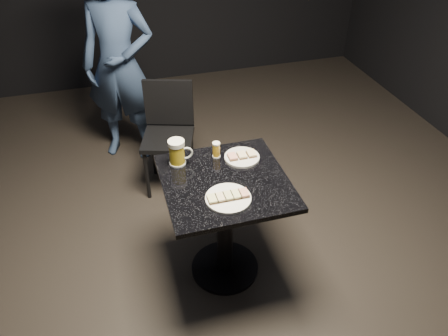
{
  "coord_description": "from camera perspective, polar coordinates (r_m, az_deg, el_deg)",
  "views": [
    {
      "loc": [
        -0.54,
        -1.84,
        2.27
      ],
      "look_at": [
        0.0,
        0.02,
        0.82
      ],
      "focal_mm": 35.0,
      "sensor_mm": 36.0,
      "label": 1
    }
  ],
  "objects": [
    {
      "name": "floor",
      "position": [
        2.97,
        0.11,
        -12.96
      ],
      "size": [
        6.0,
        6.0,
        0.0
      ],
      "primitive_type": "plane",
      "color": "black",
      "rests_on": "ground"
    },
    {
      "name": "plate_large",
      "position": [
        2.32,
        0.55,
        -3.99
      ],
      "size": [
        0.25,
        0.25,
        0.01
      ],
      "primitive_type": "cylinder",
      "color": "white",
      "rests_on": "table"
    },
    {
      "name": "plate_small",
      "position": [
        2.62,
        2.35,
        1.4
      ],
      "size": [
        0.21,
        0.21,
        0.01
      ],
      "primitive_type": "cylinder",
      "color": "silver",
      "rests_on": "table"
    },
    {
      "name": "patron",
      "position": [
        3.7,
        -13.54,
        12.94
      ],
      "size": [
        0.71,
        0.6,
        1.66
      ],
      "primitive_type": "imported",
      "rotation": [
        0.0,
        0.0,
        -0.39
      ],
      "color": "navy",
      "rests_on": "floor"
    },
    {
      "name": "table",
      "position": [
        2.61,
        0.12,
        -5.75
      ],
      "size": [
        0.7,
        0.7,
        0.75
      ],
      "color": "black",
      "rests_on": "floor"
    },
    {
      "name": "beer_mug",
      "position": [
        2.54,
        -6.11,
        2.05
      ],
      "size": [
        0.14,
        0.1,
        0.16
      ],
      "color": "silver",
      "rests_on": "table"
    },
    {
      "name": "beer_tumbler",
      "position": [
        2.61,
        -1.01,
        2.41
      ],
      "size": [
        0.05,
        0.05,
        0.1
      ],
      "color": "silver",
      "rests_on": "table"
    },
    {
      "name": "chair",
      "position": [
        3.4,
        -7.26,
        5.03
      ],
      "size": [
        0.47,
        0.47,
        0.86
      ],
      "color": "black",
      "rests_on": "floor"
    },
    {
      "name": "canapes_on_plate_large",
      "position": [
        2.31,
        0.56,
        -3.68
      ],
      "size": [
        0.22,
        0.07,
        0.02
      ],
      "color": "#4C3521",
      "rests_on": "plate_large"
    },
    {
      "name": "canapes_on_plate_small",
      "position": [
        2.61,
        2.36,
        1.7
      ],
      "size": [
        0.17,
        0.07,
        0.02
      ],
      "color": "#4C3521",
      "rests_on": "plate_small"
    }
  ]
}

